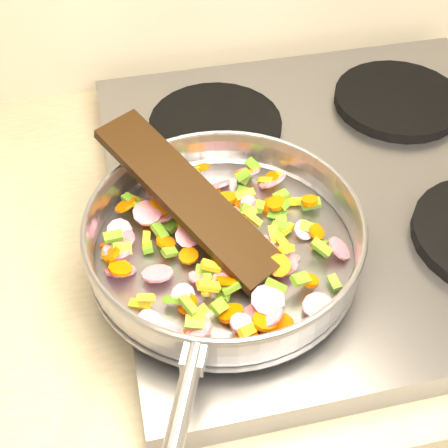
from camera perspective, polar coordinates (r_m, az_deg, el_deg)
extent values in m
cube|color=#939399|center=(0.86, 10.43, 3.02)|extent=(0.60, 0.60, 0.04)
cylinder|color=black|center=(0.71, 3.93, -4.70)|extent=(0.19, 0.19, 0.02)
cylinder|color=black|center=(0.90, -0.79, 9.03)|extent=(0.19, 0.19, 0.02)
cylinder|color=black|center=(0.99, 15.61, 10.88)|extent=(0.19, 0.19, 0.02)
cylinder|color=#9E9EA5|center=(0.72, 0.00, -2.56)|extent=(0.31, 0.31, 0.01)
torus|color=#9E9EA5|center=(0.70, 0.00, -1.07)|extent=(0.35, 0.35, 0.05)
torus|color=#9E9EA5|center=(0.68, 0.00, 0.23)|extent=(0.31, 0.31, 0.01)
cylinder|color=#9E9EA5|center=(0.55, -4.62, -19.40)|extent=(0.09, 0.18, 0.02)
cube|color=#9E9EA5|center=(0.59, -2.74, -12.02)|extent=(0.03, 0.04, 0.02)
cylinder|color=#C61350|center=(0.67, 0.08, -4.97)|extent=(0.03, 0.03, 0.02)
cylinder|color=#E05F00|center=(0.76, -2.84, 3.99)|extent=(0.04, 0.04, 0.02)
cylinder|color=#E05F00|center=(0.70, -9.41, -4.02)|extent=(0.03, 0.03, 0.02)
cylinder|color=#C61350|center=(0.75, -0.91, 1.67)|extent=(0.03, 0.03, 0.03)
cube|color=yellow|center=(0.72, -7.12, -1.39)|extent=(0.01, 0.02, 0.01)
cylinder|color=#E05F00|center=(0.79, -2.01, 5.22)|extent=(0.02, 0.02, 0.01)
cube|color=yellow|center=(0.68, 0.89, -3.57)|extent=(0.02, 0.02, 0.01)
cube|color=#5F9A23|center=(0.73, -0.01, 0.17)|extent=(0.02, 0.02, 0.01)
cube|color=yellow|center=(0.69, -9.24, -4.03)|extent=(0.02, 0.03, 0.02)
cube|color=#5F9A23|center=(0.71, -10.10, -1.13)|extent=(0.02, 0.01, 0.01)
cylinder|color=#E05F00|center=(0.69, -10.23, -2.74)|extent=(0.03, 0.03, 0.02)
cylinder|color=#C61350|center=(0.64, 4.02, -6.95)|extent=(0.05, 0.05, 0.01)
cylinder|color=#E05F00|center=(0.65, -2.80, -9.31)|extent=(0.03, 0.03, 0.02)
cylinder|color=#C61350|center=(0.70, 3.72, -2.72)|extent=(0.04, 0.04, 0.03)
cylinder|color=#C61350|center=(0.70, -3.36, -1.09)|extent=(0.03, 0.03, 0.02)
cylinder|color=#C61350|center=(0.76, -6.21, 2.93)|extent=(0.03, 0.03, 0.02)
cube|color=yellow|center=(0.69, 5.68, -2.28)|extent=(0.02, 0.02, 0.02)
cube|color=#5F9A23|center=(0.78, 2.63, 5.47)|extent=(0.02, 0.03, 0.02)
cylinder|color=#E05F00|center=(0.74, -9.00, 1.73)|extent=(0.03, 0.04, 0.02)
cube|color=#5F9A23|center=(0.66, 7.02, -5.03)|extent=(0.02, 0.02, 0.02)
cylinder|color=#E05F00|center=(0.69, 1.00, -1.66)|extent=(0.02, 0.02, 0.01)
cube|color=yellow|center=(0.76, -8.30, 2.25)|extent=(0.03, 0.01, 0.02)
cylinder|color=#C61350|center=(0.64, -2.32, -9.58)|extent=(0.04, 0.04, 0.02)
cylinder|color=#C61350|center=(0.68, -6.11, -4.52)|extent=(0.04, 0.04, 0.02)
cylinder|color=#C61350|center=(0.73, 0.85, -0.07)|extent=(0.05, 0.04, 0.01)
cube|color=#5F9A23|center=(0.73, 7.71, -0.33)|extent=(0.02, 0.02, 0.02)
cylinder|color=#C61350|center=(0.69, 5.80, -3.84)|extent=(0.03, 0.04, 0.03)
cube|color=yellow|center=(0.76, 6.42, 2.06)|extent=(0.02, 0.01, 0.01)
cube|color=#5F9A23|center=(0.78, -3.02, 4.69)|extent=(0.03, 0.02, 0.02)
cylinder|color=#C61350|center=(0.65, 2.73, -7.89)|extent=(0.03, 0.03, 0.02)
cube|color=yellow|center=(0.63, 2.11, -9.71)|extent=(0.02, 0.02, 0.02)
cube|color=#5F9A23|center=(0.70, -5.01, -2.57)|extent=(0.02, 0.02, 0.01)
cube|color=yellow|center=(0.67, -1.19, -3.84)|extent=(0.02, 0.01, 0.01)
cylinder|color=#E05F00|center=(0.74, 1.64, 0.97)|extent=(0.03, 0.03, 0.01)
cylinder|color=#C61350|center=(0.64, 4.13, -8.28)|extent=(0.04, 0.04, 0.02)
cube|color=#5F9A23|center=(0.65, 4.80, -5.60)|extent=(0.03, 0.02, 0.02)
cylinder|color=#E05F00|center=(0.76, 0.30, 2.43)|extent=(0.03, 0.03, 0.01)
cylinder|color=#E05F00|center=(0.67, 5.08, -3.81)|extent=(0.04, 0.03, 0.02)
cube|color=yellow|center=(0.65, -1.44, -5.69)|extent=(0.03, 0.01, 0.02)
cube|color=#5F9A23|center=(0.71, 8.86, -1.88)|extent=(0.02, 0.02, 0.02)
cylinder|color=#C61350|center=(0.74, -5.66, 0.74)|extent=(0.04, 0.04, 0.02)
cube|color=#5F9A23|center=(0.74, -7.68, 1.65)|extent=(0.02, 0.02, 0.02)
cylinder|color=#E05F00|center=(0.72, -1.77, 0.33)|extent=(0.04, 0.03, 0.02)
cylinder|color=#E05F00|center=(0.73, -10.52, -1.85)|extent=(0.02, 0.02, 0.02)
cylinder|color=#C61350|center=(0.74, 1.00, 0.95)|extent=(0.03, 0.04, 0.02)
cube|color=#5F9A23|center=(0.72, -0.09, 0.15)|extent=(0.02, 0.02, 0.02)
cube|color=yellow|center=(0.75, -3.44, 2.59)|extent=(0.02, 0.02, 0.01)
cube|color=yellow|center=(0.64, 4.96, -10.06)|extent=(0.02, 0.02, 0.01)
cylinder|color=#E05F00|center=(0.67, 7.86, -5.15)|extent=(0.02, 0.03, 0.01)
cube|color=#5F9A23|center=(0.73, -0.80, 1.39)|extent=(0.02, 0.02, 0.01)
cylinder|color=#E05F00|center=(0.78, 1.93, 4.82)|extent=(0.04, 0.03, 0.02)
cylinder|color=#C61350|center=(0.66, 8.59, -7.41)|extent=(0.05, 0.05, 0.01)
cube|color=#5F9A23|center=(0.75, 5.26, 2.59)|extent=(0.02, 0.02, 0.01)
cylinder|color=#E05F00|center=(0.73, 8.49, -0.73)|extent=(0.03, 0.02, 0.02)
cylinder|color=#C61350|center=(0.78, 2.15, 4.82)|extent=(0.04, 0.04, 0.02)
cylinder|color=#C61350|center=(0.68, 4.13, -3.89)|extent=(0.04, 0.04, 0.03)
cylinder|color=#C61350|center=(0.65, 4.47, -10.00)|extent=(0.03, 0.03, 0.02)
cylinder|color=#E05F00|center=(0.73, -5.90, 1.57)|extent=(0.04, 0.03, 0.02)
cube|color=#5F9A23|center=(0.75, 3.27, 1.64)|extent=(0.02, 0.02, 0.01)
cylinder|color=#C61350|center=(0.71, 4.14, -2.17)|extent=(0.03, 0.04, 0.03)
cylinder|color=#C61350|center=(0.78, 4.42, 4.00)|extent=(0.04, 0.04, 0.03)
cube|color=#5F9A23|center=(0.74, 5.20, 0.44)|extent=(0.02, 0.02, 0.01)
cylinder|color=#E05F00|center=(0.78, -1.12, 2.86)|extent=(0.03, 0.03, 0.01)
cube|color=#5F9A23|center=(0.70, -9.33, -2.24)|extent=(0.02, 0.02, 0.02)
cube|color=#5F9A23|center=(0.72, -1.94, 0.00)|extent=(0.02, 0.02, 0.01)
cylinder|color=#E05F00|center=(0.75, -7.05, 0.63)|extent=(0.03, 0.03, 0.01)
cylinder|color=#C61350|center=(0.69, 0.85, -3.02)|extent=(0.03, 0.04, 0.04)
cylinder|color=#E05F00|center=(0.67, 0.33, -5.05)|extent=(0.03, 0.03, 0.02)
cylinder|color=#E05F00|center=(0.65, -3.39, -7.27)|extent=(0.03, 0.03, 0.02)
cube|color=#5F9A23|center=(0.73, 0.54, -0.03)|extent=(0.03, 0.02, 0.01)
cylinder|color=#E05F00|center=(0.76, -5.75, 1.67)|extent=(0.03, 0.03, 0.02)
cube|color=yellow|center=(0.69, 1.13, -1.69)|extent=(0.02, 0.02, 0.02)
cylinder|color=#E05F00|center=(0.78, 4.30, 4.07)|extent=(0.03, 0.03, 0.02)
cube|color=#5F9A23|center=(0.66, 0.67, -5.79)|extent=(0.02, 0.02, 0.02)
cube|color=#5F9A23|center=(0.73, 1.90, 1.09)|extent=(0.02, 0.02, 0.02)
cube|color=#5F9A23|center=(0.77, 1.70, 4.54)|extent=(0.02, 0.02, 0.02)
cylinder|color=#C61350|center=(0.73, -1.93, 1.12)|extent=(0.04, 0.03, 0.03)
cylinder|color=#C61350|center=(0.78, -0.60, 3.57)|extent=(0.05, 0.04, 0.03)
cube|color=yellow|center=(0.65, -7.14, -6.76)|extent=(0.02, 0.01, 0.01)
cube|color=yellow|center=(0.66, -1.61, -5.60)|extent=(0.02, 0.03, 0.01)
cube|color=yellow|center=(0.67, -7.66, -7.31)|extent=(0.03, 0.02, 0.02)
cylinder|color=#C61350|center=(0.74, -9.53, -0.66)|extent=(0.04, 0.03, 0.02)
cube|color=yellow|center=(0.70, 5.49, -1.74)|extent=(0.02, 0.03, 0.02)
cylinder|color=#C61350|center=(0.73, -7.03, 1.02)|extent=(0.04, 0.04, 0.01)
cube|color=yellow|center=(0.73, -3.94, -0.33)|extent=(0.01, 0.03, 0.02)
cube|color=#5F9A23|center=(0.73, -1.16, 1.06)|extent=(0.02, 0.03, 0.02)
cylinder|color=#E05F00|center=(0.74, 4.81, 1.90)|extent=(0.03, 0.03, 0.01)
cylinder|color=#C61350|center=(0.63, 1.64, -9.08)|extent=(0.03, 0.03, 0.01)
cube|color=#5F9A23|center=(0.69, 8.88, -2.15)|extent=(0.03, 0.02, 0.01)
cylinder|color=#C61350|center=(0.70, -9.47, -4.21)|extent=(0.05, 0.05, 0.03)
cylinder|color=#E05F00|center=(0.65, 0.62, -8.16)|extent=(0.04, 0.04, 0.02)
cylinder|color=#C61350|center=(0.71, 5.94, -3.06)|extent=(0.04, 0.03, 0.02)
cylinder|color=#C61350|center=(0.64, -5.06, -10.07)|extent=(0.03, 0.04, 0.02)
cylinder|color=#C61350|center=(0.75, -4.81, 1.52)|extent=(0.03, 0.03, 0.02)
cube|color=#5F9A23|center=(0.67, -0.03, -6.53)|extent=(0.02, 0.02, 0.01)
cylinder|color=#E05F00|center=(0.71, -5.34, -1.66)|extent=(0.02, 0.03, 0.02)
cube|color=yellow|center=(0.72, 2.38, 1.03)|extent=(0.02, 0.01, 0.02)
cube|color=yellow|center=(0.71, 1.65, -1.16)|extent=(0.03, 0.02, 0.01)
cube|color=#5F9A23|center=(0.72, -5.89, -0.67)|extent=(0.02, 0.02, 0.01)
cylinder|color=#E05F00|center=(0.64, 2.04, -9.99)|extent=(0.03, 0.03, 0.01)
cube|color=#5F9A23|center=(0.68, -1.62, -4.37)|extent=(0.03, 0.02, 0.01)
cube|color=#5F9A23|center=(0.75, -8.70, 2.31)|extent=(0.02, 0.02, 0.01)
cylinder|color=#E05F00|center=(0.64, 5.27, -9.31)|extent=(0.04, 0.04, 0.02)
cube|color=#5F9A23|center=(0.77, 1.93, 2.91)|extent=(0.02, 0.03, 0.02)
cube|color=yellow|center=(0.76, 2.00, 2.67)|extent=(0.02, 0.01, 0.01)
cylinder|color=#C61350|center=(0.76, -3.60, 3.79)|extent=(0.03, 0.03, 0.03)
cube|color=#5F9A23|center=(0.71, -6.96, -2.13)|extent=(0.01, 0.02, 0.01)
cylinder|color=#C61350|center=(0.71, 10.49, -2.20)|extent=(0.03, 0.03, 0.02)
cube|color=#5F9A23|center=(0.72, 5.10, -0.27)|extent=(0.02, 0.02, 0.01)
cylinder|color=#C61350|center=(0.75, -1.76, 2.08)|extent=(0.04, 0.04, 0.01)
cube|color=#5F9A23|center=(0.73, -1.61, 0.26)|extent=(0.02, 0.02, 0.01)
cylinder|color=#C61350|center=(0.72, -9.26, -1.60)|extent=(0.04, 0.05, 0.02)
cylinder|color=#E05F00|center=(0.76, 1.66, 2.02)|extent=(0.03, 0.02, 0.02)
cylinder|color=#C61350|center=(0.74, -0.91, 0.84)|extent=(0.03, 0.03, 0.02)
cube|color=yellow|center=(0.76, -4.27, 3.34)|extent=(0.02, 0.03, 0.01)
cube|color=#5F9A23|center=(0.75, 4.73, 1.13)|extent=(0.02, 0.02, 0.02)
cube|color=#5F9A23|center=(0.68, 10.06, -5.27)|extent=(0.01, 0.02, 0.01)
cube|color=#5F9A23|center=(0.77, -4.29, 3.61)|extent=(0.02, 0.02, 0.02)
cube|color=#5F9A23|center=(0.64, -3.25, -7.44)|extent=(0.02, 0.03, 0.01)
cylinder|color=#C61350|center=(0.70, -9.95, -2.73)|extent=(0.03, 0.04, 0.03)
cylinder|color=#C61350|center=(0.66, -3.74, -6.47)|extent=(0.03, 0.03, 0.02)
cube|color=#5F9A23|center=(0.74, 5.39, 1.82)|extent=(0.02, 0.02, 0.02)
cube|color=yellow|center=(0.72, 5.77, -0.48)|extent=(0.02, 0.02, 0.01)
cube|color=#5F9A23|center=(0.71, 3.61, -2.00)|extent=(0.02, 0.02, 0.02)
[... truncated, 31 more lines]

